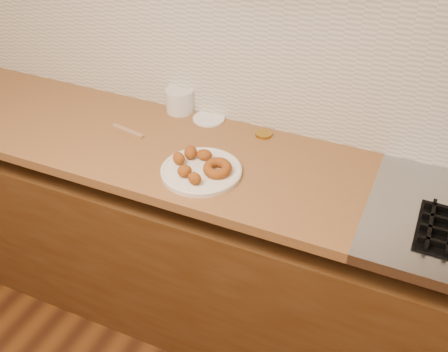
% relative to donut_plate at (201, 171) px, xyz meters
% --- Properties ---
extents(wall_back, '(4.00, 0.02, 2.70)m').
position_rel_donut_plate_xyz_m(wall_back, '(0.09, 0.42, 0.44)').
color(wall_back, tan).
rests_on(wall_back, ground).
extents(base_cabinet, '(3.60, 0.60, 0.77)m').
position_rel_donut_plate_xyz_m(base_cabinet, '(0.09, 0.11, -0.52)').
color(base_cabinet, '#513419').
rests_on(base_cabinet, floor).
extents(butcher_block, '(2.30, 0.62, 0.04)m').
position_rel_donut_plate_xyz_m(butcher_block, '(-0.56, 0.11, -0.03)').
color(butcher_block, '#9A6435').
rests_on(butcher_block, base_cabinet).
extents(backsplash, '(3.60, 0.02, 0.60)m').
position_rel_donut_plate_xyz_m(backsplash, '(0.09, 0.41, 0.29)').
color(backsplash, beige).
rests_on(backsplash, wall_back).
extents(donut_plate, '(0.30, 0.30, 0.02)m').
position_rel_donut_plate_xyz_m(donut_plate, '(0.00, 0.00, 0.00)').
color(donut_plate, silver).
rests_on(donut_plate, butcher_block).
extents(ring_donut, '(0.13, 0.13, 0.05)m').
position_rel_donut_plate_xyz_m(ring_donut, '(0.06, 0.01, 0.03)').
color(ring_donut, '#8D480B').
rests_on(ring_donut, donut_plate).
extents(fried_dough_chunks, '(0.17, 0.20, 0.05)m').
position_rel_donut_plate_xyz_m(fried_dough_chunks, '(-0.04, -0.00, 0.03)').
color(fried_dough_chunks, '#8D480B').
rests_on(fried_dough_chunks, donut_plate).
extents(plastic_tub, '(0.15, 0.15, 0.10)m').
position_rel_donut_plate_xyz_m(plastic_tub, '(-0.29, 0.38, 0.04)').
color(plastic_tub, silver).
rests_on(plastic_tub, butcher_block).
extents(tub_lid, '(0.14, 0.14, 0.01)m').
position_rel_donut_plate_xyz_m(tub_lid, '(-0.14, 0.36, -0.00)').
color(tub_lid, white).
rests_on(tub_lid, butcher_block).
extents(brass_jar_lid, '(0.08, 0.08, 0.01)m').
position_rel_donut_plate_xyz_m(brass_jar_lid, '(0.12, 0.34, -0.00)').
color(brass_jar_lid, '#A47D25').
rests_on(brass_jar_lid, butcher_block).
extents(wooden_utensil, '(0.16, 0.05, 0.01)m').
position_rel_donut_plate_xyz_m(wooden_utensil, '(-0.40, 0.13, -0.00)').
color(wooden_utensil, '#9D734D').
rests_on(wooden_utensil, butcher_block).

